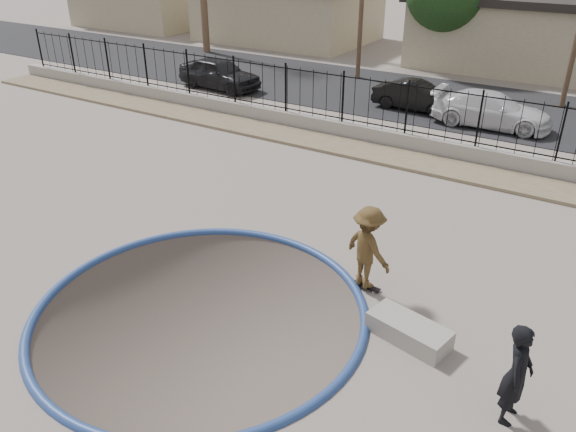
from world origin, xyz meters
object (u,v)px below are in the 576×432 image
Objects in this scene: videographer at (517,374)px; car_c at (491,110)px; skater at (368,252)px; car_a at (219,73)px; skateboard at (365,286)px; car_b at (417,96)px; concrete_ledge at (409,331)px.

car_c is at bearing 14.33° from videographer.
car_a is at bearing -18.66° from skater.
skateboard is at bearing -179.69° from car_c.
car_a is 12.79m from car_c.
skater is 0.51× the size of car_b.
car_c is at bearing 93.23° from skateboard.
car_c is (3.29, -0.55, 0.05)m from car_b.
car_a is (-13.32, 11.80, -0.18)m from skater.
videographer is (3.55, -2.12, 0.86)m from skateboard.
concrete_ledge is at bearing 164.87° from skater.
car_a is at bearing 138.79° from concrete_ledge.
concrete_ledge is 0.35× the size of car_c.
concrete_ledge is 19.64m from car_a.
car_c is (-0.57, 12.85, -0.25)m from skater.
skateboard is 12.88m from car_c.
skater reaches higher than skateboard.
skateboard is 0.44× the size of concrete_ledge.
skater is 0.41× the size of car_c.
skater is at bearing -127.63° from car_a.
concrete_ledge is 14.14m from car_c.
car_a is at bearing 139.15° from skateboard.
car_b is at bearing -76.49° from car_a.
car_a reaches higher than skateboard.
skater is at bearing -152.74° from skateboard.
car_b is (9.46, 1.60, -0.12)m from car_a.
car_c reaches higher than car_b.
car_b reaches higher than skateboard.
car_c is (-0.57, 12.85, 0.65)m from skateboard.
videographer reaches higher than car_b.
videographer is 2.43m from concrete_ledge.
car_a is (-16.86, 13.92, -0.14)m from videographer.
car_c is at bearing -64.58° from skater.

